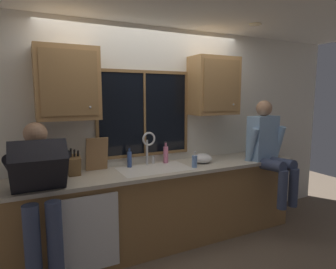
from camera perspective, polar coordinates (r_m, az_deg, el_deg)
back_wall at (r=3.57m, az=-3.87°, el=0.21°), size 5.90×0.12×2.55m
ceiling_downlight_right at (r=3.64m, az=16.87°, el=20.14°), size 0.14×0.14×0.01m
window_glass at (r=3.46m, az=-4.70°, el=4.11°), size 1.10×0.02×0.95m
window_frame_top at (r=3.45m, az=-4.73°, el=12.29°), size 1.17×0.02×0.04m
window_frame_bottom at (r=3.51m, az=-4.55°, el=-3.94°), size 1.17×0.02×0.04m
window_frame_left at (r=3.28m, az=-13.90°, el=3.70°), size 0.03×0.02×0.95m
window_frame_right at (r=3.70m, az=3.57°, el=4.36°), size 0.04×0.02×0.95m
window_mullion_center at (r=3.45m, az=-4.63°, el=4.09°), size 0.02×0.02×0.95m
lower_cabinet_run at (r=3.48m, az=-1.44°, el=-14.26°), size 3.50×0.58×0.88m
countertop at (r=3.31m, az=-1.32°, el=-6.99°), size 3.56×0.62×0.04m
dishwasher_front at (r=2.94m, az=-15.67°, el=-18.51°), size 0.60×0.02×0.74m
upper_cabinet_left at (r=3.07m, az=-19.30°, el=9.49°), size 0.61×0.36×0.72m
upper_cabinet_right at (r=3.73m, az=9.05°, el=9.46°), size 0.61×0.36×0.72m
sink at (r=3.31m, az=-2.66°, el=-8.41°), size 0.80×0.46×0.21m
faucet at (r=3.40m, az=-3.82°, el=-1.92°), size 0.18×0.09×0.40m
person_standing at (r=2.75m, az=-23.99°, el=-9.97°), size 0.53×0.71×1.50m
person_sitting_on_counter at (r=3.85m, az=19.21°, el=-2.23°), size 0.54×0.62×1.26m
knife_block at (r=3.13m, az=-18.07°, el=-5.86°), size 0.12×0.18×0.32m
cutting_board at (r=3.26m, az=-13.88°, el=-3.80°), size 0.24×0.10×0.37m
mixing_bowl at (r=3.58m, az=6.82°, el=-4.70°), size 0.24×0.24×0.12m
soap_dispenser at (r=3.34m, az=5.27°, el=-5.27°), size 0.06×0.07×0.19m
bottle_green_glass at (r=3.53m, az=-0.44°, el=-3.93°), size 0.06×0.06×0.26m
bottle_tall_clear at (r=3.35m, az=-7.63°, el=-4.81°), size 0.05×0.05×0.24m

